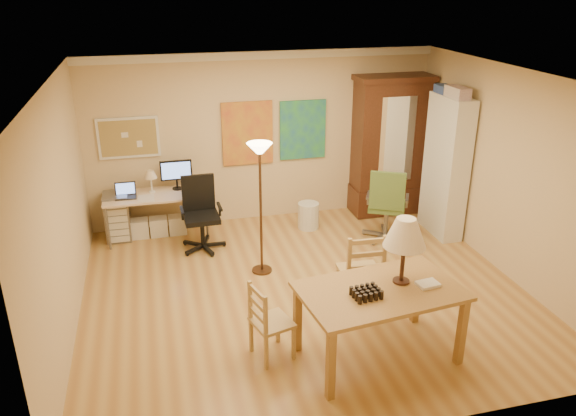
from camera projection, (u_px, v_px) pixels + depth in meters
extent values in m
plane|color=#A7723B|center=(304.00, 291.00, 7.19)|extent=(5.50, 5.50, 0.00)
cube|color=white|center=(262.00, 55.00, 8.38)|extent=(5.50, 0.08, 0.12)
cube|color=#9B8448|center=(129.00, 138.00, 8.37)|extent=(0.90, 0.04, 0.62)
cube|color=gold|center=(248.00, 133.00, 8.79)|extent=(0.80, 0.04, 1.00)
cube|color=#236B8F|center=(303.00, 130.00, 8.99)|extent=(0.75, 0.04, 0.95)
cube|color=brown|center=(380.00, 291.00, 5.66)|extent=(1.73, 1.17, 0.04)
cube|color=brown|center=(331.00, 365.00, 5.21)|extent=(0.08, 0.08, 0.77)
cube|color=brown|center=(462.00, 332.00, 5.70)|extent=(0.08, 0.08, 0.77)
cube|color=brown|center=(297.00, 319.00, 5.92)|extent=(0.08, 0.08, 0.77)
cube|color=brown|center=(416.00, 292.00, 6.41)|extent=(0.08, 0.08, 0.77)
cylinder|color=black|center=(401.00, 281.00, 5.78)|extent=(0.17, 0.17, 0.02)
cylinder|color=black|center=(403.00, 263.00, 5.70)|extent=(0.04, 0.04, 0.43)
cone|color=beige|center=(405.00, 232.00, 5.57)|extent=(0.43, 0.43, 0.30)
cube|color=silver|center=(428.00, 284.00, 5.71)|extent=(0.23, 0.19, 0.03)
cube|color=black|center=(366.00, 293.00, 5.50)|extent=(0.33, 0.27, 0.09)
cube|color=tan|center=(360.00, 272.00, 6.64)|extent=(0.50, 0.48, 0.04)
cube|color=tan|center=(370.00, 281.00, 6.95)|extent=(0.05, 0.05, 0.47)
cube|color=tan|center=(338.00, 284.00, 6.88)|extent=(0.05, 0.05, 0.47)
cube|color=tan|center=(381.00, 297.00, 6.60)|extent=(0.05, 0.05, 0.47)
cube|color=tan|center=(347.00, 301.00, 6.52)|extent=(0.05, 0.05, 0.47)
cube|color=tan|center=(384.00, 257.00, 6.40)|extent=(0.05, 0.05, 0.55)
cube|color=tan|center=(349.00, 260.00, 6.32)|extent=(0.05, 0.05, 0.55)
cube|color=tan|center=(367.00, 254.00, 6.34)|extent=(0.42, 0.05, 0.05)
cube|color=tan|center=(272.00, 322.00, 5.82)|extent=(0.47, 0.48, 0.04)
cube|color=tan|center=(294.00, 343.00, 5.84)|extent=(0.04, 0.04, 0.39)
cube|color=tan|center=(278.00, 327.00, 6.11)|extent=(0.04, 0.04, 0.39)
cube|color=tan|center=(266.00, 353.00, 5.69)|extent=(0.04, 0.04, 0.39)
cube|color=tan|center=(251.00, 336.00, 5.96)|extent=(0.04, 0.04, 0.39)
cube|color=tan|center=(266.00, 316.00, 5.52)|extent=(0.04, 0.04, 0.45)
cube|color=tan|center=(250.00, 300.00, 5.79)|extent=(0.04, 0.04, 0.45)
cube|color=tan|center=(258.00, 304.00, 5.64)|extent=(0.12, 0.34, 0.05)
cylinder|color=#422B1A|center=(262.00, 270.00, 7.66)|extent=(0.27, 0.27, 0.03)
cylinder|color=#422B1A|center=(261.00, 212.00, 7.34)|extent=(0.03, 0.03, 1.70)
cone|color=#FFE0A5|center=(260.00, 148.00, 7.00)|extent=(0.33, 0.33, 0.14)
cube|color=beige|center=(156.00, 195.00, 8.44)|extent=(1.53, 0.67, 0.03)
cylinder|color=slate|center=(108.00, 229.00, 8.15)|extent=(0.03, 0.03, 0.67)
cylinder|color=slate|center=(207.00, 219.00, 8.47)|extent=(0.03, 0.03, 0.67)
cylinder|color=slate|center=(110.00, 214.00, 8.66)|extent=(0.03, 0.03, 0.67)
cylinder|color=slate|center=(203.00, 205.00, 8.99)|extent=(0.03, 0.03, 0.67)
cube|color=black|center=(126.00, 197.00, 8.29)|extent=(0.31, 0.21, 0.02)
cube|color=black|center=(125.00, 187.00, 8.38)|extent=(0.31, 0.05, 0.20)
cube|color=black|center=(176.00, 170.00, 8.52)|extent=(0.48, 0.04, 0.31)
cone|color=beige|center=(150.00, 174.00, 8.39)|extent=(0.19, 0.19, 0.11)
cube|color=silver|center=(146.00, 198.00, 8.27)|extent=(0.24, 0.31, 0.01)
cube|color=maroon|center=(191.00, 189.00, 8.48)|extent=(0.21, 0.15, 0.11)
cube|color=white|center=(140.00, 228.00, 8.62)|extent=(0.27, 0.23, 0.29)
cube|color=white|center=(159.00, 226.00, 8.68)|extent=(0.27, 0.23, 0.29)
cube|color=silver|center=(178.00, 225.00, 8.75)|extent=(0.27, 0.23, 0.29)
cylinder|color=black|center=(203.00, 233.00, 8.20)|extent=(0.06, 0.06, 0.41)
cube|color=black|center=(202.00, 218.00, 8.11)|extent=(0.51, 0.49, 0.07)
cube|color=black|center=(198.00, 192.00, 8.19)|extent=(0.48, 0.07, 0.54)
cube|color=black|center=(182.00, 210.00, 7.98)|extent=(0.05, 0.31, 0.03)
cube|color=black|center=(220.00, 207.00, 8.12)|extent=(0.05, 0.31, 0.03)
cylinder|color=slate|center=(386.00, 222.00, 8.53)|extent=(0.07, 0.07, 0.44)
cube|color=#486D31|center=(387.00, 206.00, 8.43)|extent=(0.70, 0.69, 0.08)
cube|color=#486D31|center=(387.00, 191.00, 8.09)|extent=(0.48, 0.28, 0.57)
cube|color=slate|center=(407.00, 198.00, 8.32)|extent=(0.19, 0.31, 0.03)
cube|color=slate|center=(368.00, 195.00, 8.44)|extent=(0.19, 0.31, 0.03)
cube|color=slate|center=(117.00, 217.00, 8.49)|extent=(0.36, 0.41, 0.73)
cube|color=silver|center=(117.00, 222.00, 8.29)|extent=(0.31, 0.02, 0.62)
cube|color=#371D0F|center=(389.00, 148.00, 9.24)|extent=(1.16, 0.53, 2.22)
cube|color=#371D0F|center=(386.00, 198.00, 9.57)|extent=(1.21, 0.57, 0.44)
cube|color=white|center=(397.00, 140.00, 8.91)|extent=(0.58, 0.01, 1.38)
cube|color=#371D0F|center=(394.00, 78.00, 8.80)|extent=(1.25, 0.59, 0.08)
cube|color=white|center=(446.00, 167.00, 8.45)|extent=(0.32, 0.86, 2.14)
cube|color=#993333|center=(445.00, 205.00, 8.51)|extent=(0.19, 0.43, 0.26)
cube|color=#334C99|center=(441.00, 118.00, 8.36)|extent=(0.19, 0.30, 0.21)
cylinder|color=silver|center=(308.00, 216.00, 8.91)|extent=(0.34, 0.34, 0.42)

